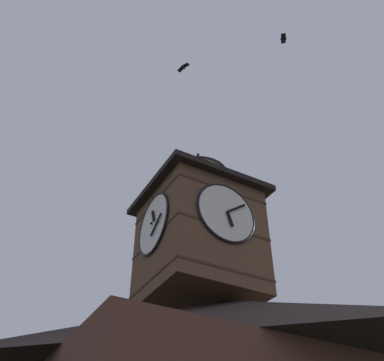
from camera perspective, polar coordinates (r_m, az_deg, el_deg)
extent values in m
pyramid|color=black|center=(16.65, 4.63, -20.04)|extent=(13.28, 12.10, 3.33)
cube|color=brown|center=(18.54, 0.90, -8.66)|extent=(4.05, 4.05, 4.62)
cube|color=#432E20|center=(17.75, 0.96, -13.62)|extent=(4.09, 4.09, 0.10)
cube|color=#432E20|center=(18.53, 0.90, -8.72)|extent=(4.09, 4.09, 0.10)
cube|color=#432E20|center=(19.43, 0.85, -4.25)|extent=(4.09, 4.09, 0.10)
cylinder|color=white|center=(17.36, 4.28, -4.07)|extent=(2.49, 0.10, 2.49)
torus|color=black|center=(17.34, 4.33, -4.03)|extent=(2.59, 0.10, 2.59)
cube|color=black|center=(17.17, 4.78, -4.81)|extent=(0.30, 0.04, 0.63)
cube|color=black|center=(17.65, 5.56, -3.47)|extent=(0.88, 0.04, 0.66)
sphere|color=black|center=(17.28, 4.48, -3.89)|extent=(0.10, 0.10, 0.10)
cylinder|color=white|center=(18.03, -4.81, -5.45)|extent=(0.10, 2.49, 2.49)
torus|color=black|center=(18.03, -4.88, -5.43)|extent=(0.10, 2.59, 2.59)
cube|color=black|center=(18.08, -4.90, -4.43)|extent=(0.04, 0.32, 0.63)
cube|color=black|center=(17.52, -4.55, -5.51)|extent=(0.04, 0.89, 0.63)
sphere|color=black|center=(18.00, -5.12, -5.36)|extent=(0.10, 0.10, 0.10)
cube|color=black|center=(19.84, 0.83, -2.50)|extent=(4.75, 4.75, 0.25)
cylinder|color=beige|center=(20.29, 0.82, -0.74)|extent=(2.38, 2.38, 1.27)
cylinder|color=#2D2319|center=(20.03, 0.83, -1.71)|extent=(2.44, 2.44, 0.10)
cylinder|color=#2D2319|center=(20.29, 0.82, -0.74)|extent=(2.44, 2.44, 0.10)
cylinder|color=#2D2319|center=(20.54, 0.81, 0.20)|extent=(2.44, 2.44, 0.10)
cone|color=#424C5B|center=(21.03, 0.79, 1.86)|extent=(2.68, 2.68, 1.12)
sphere|color=#2D3847|center=(21.46, 0.77, 3.22)|extent=(0.16, 0.16, 0.16)
cone|color=black|center=(22.26, -2.43, -20.42)|extent=(3.82, 3.82, 3.76)
cone|color=black|center=(23.10, -2.27, -14.64)|extent=(3.11, 3.11, 3.51)
cone|color=black|center=(24.25, -2.11, -8.92)|extent=(2.40, 2.40, 3.63)
cone|color=black|center=(25.60, -1.98, -3.84)|extent=(1.69, 1.69, 3.68)
ellipsoid|color=black|center=(20.30, -1.07, 14.00)|extent=(0.26, 0.19, 0.13)
cube|color=black|center=(20.37, -1.39, 13.76)|extent=(0.24, 0.34, 0.10)
cube|color=black|center=(20.24, -0.76, 14.23)|extent=(0.24, 0.34, 0.10)
ellipsoid|color=black|center=(20.38, 11.37, 16.97)|extent=(0.31, 0.29, 0.15)
cube|color=black|center=(20.45, 11.37, 16.69)|extent=(0.30, 0.31, 0.12)
cube|color=black|center=(20.31, 11.37, 17.25)|extent=(0.30, 0.31, 0.12)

